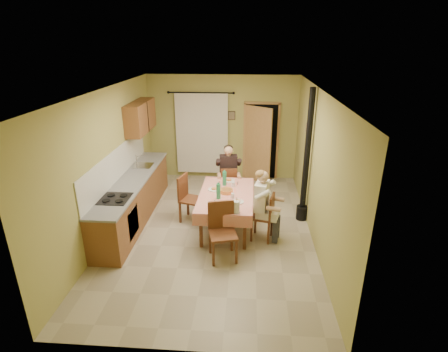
# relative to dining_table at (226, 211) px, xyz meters

# --- Properties ---
(floor) EXTENTS (4.00, 6.00, 0.01)m
(floor) POSITION_rel_dining_table_xyz_m (-0.29, -0.12, -0.38)
(floor) COLOR tan
(floor) RESTS_ON ground
(room_shell) EXTENTS (4.04, 6.04, 2.82)m
(room_shell) POSITION_rel_dining_table_xyz_m (-0.29, -0.12, 1.44)
(room_shell) COLOR tan
(room_shell) RESTS_ON ground
(kitchen_run) EXTENTS (0.64, 3.64, 1.56)m
(kitchen_run) POSITION_rel_dining_table_xyz_m (-2.00, 0.28, 0.10)
(kitchen_run) COLOR brown
(kitchen_run) RESTS_ON ground
(upper_cabinets) EXTENTS (0.35, 1.40, 0.70)m
(upper_cabinets) POSITION_rel_dining_table_xyz_m (-2.11, 1.58, 1.57)
(upper_cabinets) COLOR brown
(upper_cabinets) RESTS_ON room_shell
(curtain) EXTENTS (1.70, 0.07, 2.22)m
(curtain) POSITION_rel_dining_table_xyz_m (-0.84, 2.78, 0.88)
(curtain) COLOR black
(curtain) RESTS_ON ground
(doorway) EXTENTS (0.96, 0.55, 2.15)m
(doorway) POSITION_rel_dining_table_xyz_m (0.71, 2.73, 0.67)
(doorway) COLOR black
(doorway) RESTS_ON ground
(dining_table) EXTENTS (1.11, 1.82, 0.76)m
(dining_table) POSITION_rel_dining_table_xyz_m (0.00, 0.00, 0.00)
(dining_table) COLOR #E18879
(dining_table) RESTS_ON ground
(tableware) EXTENTS (0.74, 1.66, 0.33)m
(tableware) POSITION_rel_dining_table_xyz_m (0.01, -0.10, 0.45)
(tableware) COLOR white
(tableware) RESTS_ON dining_table
(chair_far) EXTENTS (0.41, 0.41, 0.93)m
(chair_far) POSITION_rel_dining_table_xyz_m (-0.02, 1.14, -0.09)
(chair_far) COLOR #5D3019
(chair_far) RESTS_ON ground
(chair_near) EXTENTS (0.56, 0.56, 1.03)m
(chair_near) POSITION_rel_dining_table_xyz_m (0.01, -1.08, -0.09)
(chair_near) COLOR #5D3019
(chair_near) RESTS_ON ground
(chair_right) EXTENTS (0.47, 0.47, 0.94)m
(chair_right) POSITION_rel_dining_table_xyz_m (0.73, -0.38, -0.09)
(chair_right) COLOR #5D3019
(chair_right) RESTS_ON ground
(chair_left) EXTENTS (0.55, 0.55, 1.00)m
(chair_left) POSITION_rel_dining_table_xyz_m (-0.76, 0.27, -0.09)
(chair_left) COLOR #5D3019
(chair_left) RESTS_ON ground
(man_far) EXTENTS (0.61, 0.50, 1.39)m
(man_far) POSITION_rel_dining_table_xyz_m (-0.02, 1.16, 0.50)
(man_far) COLOR black
(man_far) RESTS_ON chair_far
(man_right) EXTENTS (0.55, 0.63, 1.39)m
(man_right) POSITION_rel_dining_table_xyz_m (0.72, -0.38, 0.50)
(man_right) COLOR silver
(man_right) RESTS_ON chair_right
(stove_flue) EXTENTS (0.24, 0.24, 2.80)m
(stove_flue) POSITION_rel_dining_table_xyz_m (1.61, 0.48, 0.64)
(stove_flue) COLOR black
(stove_flue) RESTS_ON ground
(picture_back) EXTENTS (0.19, 0.03, 0.23)m
(picture_back) POSITION_rel_dining_table_xyz_m (-0.04, 2.85, 1.37)
(picture_back) COLOR black
(picture_back) RESTS_ON room_shell
(picture_right) EXTENTS (0.03, 0.31, 0.21)m
(picture_right) POSITION_rel_dining_table_xyz_m (1.68, 1.08, 1.47)
(picture_right) COLOR brown
(picture_right) RESTS_ON room_shell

